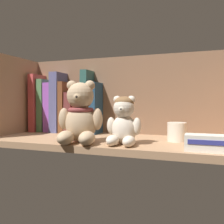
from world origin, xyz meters
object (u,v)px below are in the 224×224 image
at_px(book_1, 47,105).
at_px(teddy_bear_larger, 80,116).
at_px(book_6, 81,112).
at_px(book_8, 96,108).
at_px(book_0, 40,103).
at_px(book_2, 53,107).
at_px(small_product_box, 207,143).
at_px(book_5, 74,112).
at_px(book_7, 88,102).
at_px(book_4, 68,107).
at_px(teddy_bear_smaller, 124,121).
at_px(pillar_candle, 177,132).
at_px(book_3, 61,103).

xyz_separation_m(book_1, teddy_bear_larger, (0.27, -0.23, -0.03)).
relative_size(book_1, book_6, 1.30).
bearing_deg(book_8, book_0, 180.00).
bearing_deg(book_1, book_2, 0.00).
relative_size(book_0, book_1, 1.09).
bearing_deg(book_6, small_product_box, -27.16).
relative_size(book_5, book_6, 0.97).
relative_size(book_7, book_8, 1.24).
relative_size(book_4, book_6, 1.22).
bearing_deg(book_6, teddy_bear_smaller, -41.30).
xyz_separation_m(book_0, teddy_bear_larger, (0.30, -0.23, -0.04)).
height_order(book_2, small_product_box, book_2).
xyz_separation_m(book_1, teddy_bear_smaller, (0.40, -0.21, -0.04)).
distance_m(book_4, pillar_candle, 0.46).
bearing_deg(book_6, book_7, 0.00).
height_order(book_0, teddy_bear_larger, book_0).
xyz_separation_m(book_1, book_6, (0.16, 0.00, -0.02)).
height_order(book_4, book_7, book_7).
height_order(book_1, book_8, book_1).
height_order(book_4, book_5, book_4).
distance_m(book_5, small_product_box, 0.55).
xyz_separation_m(book_7, small_product_box, (0.43, -0.24, -0.10)).
xyz_separation_m(book_6, small_product_box, (0.46, -0.24, -0.06)).
height_order(book_1, teddy_bear_larger, book_1).
relative_size(book_3, teddy_bear_larger, 1.29).
height_order(book_7, teddy_bear_larger, book_7).
bearing_deg(book_4, book_0, 180.00).
xyz_separation_m(book_4, book_5, (0.03, 0.00, -0.02)).
height_order(book_1, book_4, book_1).
distance_m(book_5, book_6, 0.03).
height_order(book_0, small_product_box, book_0).
bearing_deg(book_3, book_7, 0.00).
bearing_deg(teddy_bear_larger, book_2, 136.81).
xyz_separation_m(teddy_bear_smaller, pillar_candle, (0.14, 0.11, -0.04)).
height_order(book_0, book_7, book_7).
relative_size(book_0, book_6, 1.42).
distance_m(book_5, teddy_bear_smaller, 0.35).
bearing_deg(small_product_box, book_8, 149.11).
xyz_separation_m(book_2, teddy_bear_smaller, (0.37, -0.21, -0.03)).
bearing_deg(book_5, book_3, 180.00).
height_order(book_4, pillar_candle, book_4).
xyz_separation_m(book_8, teddy_bear_smaller, (0.18, -0.21, -0.03)).
height_order(book_0, pillar_candle, book_0).
xyz_separation_m(book_1, small_product_box, (0.62, -0.24, -0.09)).
xyz_separation_m(book_7, book_8, (0.04, 0.00, -0.02)).
bearing_deg(book_4, book_1, 180.00).
bearing_deg(book_2, teddy_bear_smaller, -29.84).
xyz_separation_m(book_0, book_4, (0.13, 0.00, -0.02)).
relative_size(book_3, book_8, 1.22).
distance_m(book_0, teddy_bear_larger, 0.38).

